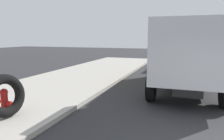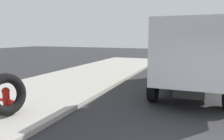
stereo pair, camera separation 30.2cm
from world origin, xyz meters
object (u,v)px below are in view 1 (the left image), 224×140
object	(u,v)px
loose_tire	(5,96)
dump_truck_yellow	(187,55)
dump_truck_gray	(200,46)
fire_hydrant	(5,101)

from	to	relation	value
loose_tire	dump_truck_yellow	world-z (taller)	dump_truck_yellow
loose_tire	dump_truck_gray	size ratio (longest dim) A/B	0.17
fire_hydrant	dump_truck_gray	xyz separation A→B (m)	(15.38, -5.95, 1.05)
loose_tire	fire_hydrant	bearing A→B (deg)	53.60
dump_truck_gray	dump_truck_yellow	bearing A→B (deg)	174.01
fire_hydrant	dump_truck_gray	bearing A→B (deg)	-21.16
loose_tire	dump_truck_gray	bearing A→B (deg)	-20.35
fire_hydrant	dump_truck_gray	world-z (taller)	dump_truck_gray
loose_tire	dump_truck_yellow	distance (m)	7.34
dump_truck_gray	fire_hydrant	bearing A→B (deg)	158.84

